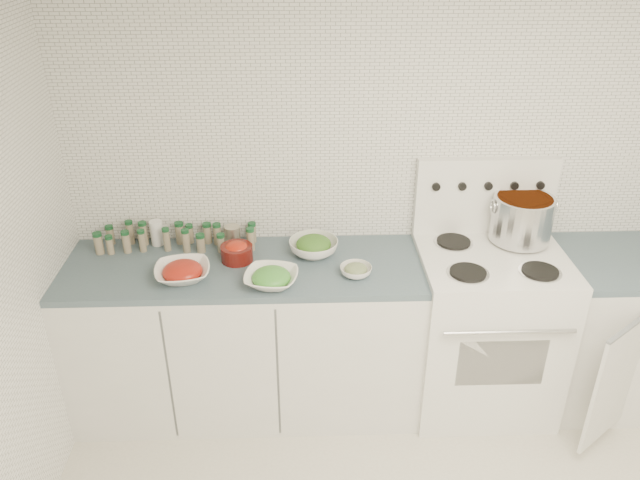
{
  "coord_description": "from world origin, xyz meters",
  "views": [
    {
      "loc": [
        -0.52,
        -1.59,
        2.53
      ],
      "look_at": [
        -0.43,
        1.14,
        1.07
      ],
      "focal_mm": 35.0,
      "sensor_mm": 36.0,
      "label": 1
    }
  ],
  "objects_px": {
    "stove": "(484,325)",
    "bowl_snowpea": "(271,278)",
    "bowl_tomato": "(183,272)",
    "stock_pot": "(522,217)"
  },
  "relations": [
    {
      "from": "stove",
      "to": "bowl_snowpea",
      "type": "relative_size",
      "value": 4.52
    },
    {
      "from": "stove",
      "to": "bowl_snowpea",
      "type": "height_order",
      "value": "stove"
    },
    {
      "from": "bowl_tomato",
      "to": "stove",
      "type": "bearing_deg",
      "value": 4.11
    },
    {
      "from": "stove",
      "to": "stock_pot",
      "type": "height_order",
      "value": "stove"
    },
    {
      "from": "stove",
      "to": "bowl_snowpea",
      "type": "distance_m",
      "value": 1.24
    },
    {
      "from": "stock_pot",
      "to": "bowl_snowpea",
      "type": "xyz_separation_m",
      "value": [
        -1.32,
        -0.34,
        -0.14
      ]
    },
    {
      "from": "bowl_tomato",
      "to": "bowl_snowpea",
      "type": "bearing_deg",
      "value": -8.94
    },
    {
      "from": "bowl_snowpea",
      "to": "stove",
      "type": "bearing_deg",
      "value": 9.08
    },
    {
      "from": "stove",
      "to": "bowl_tomato",
      "type": "relative_size",
      "value": 4.42
    },
    {
      "from": "stove",
      "to": "bowl_snowpea",
      "type": "xyz_separation_m",
      "value": [
        -1.15,
        -0.18,
        0.44
      ]
    }
  ]
}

